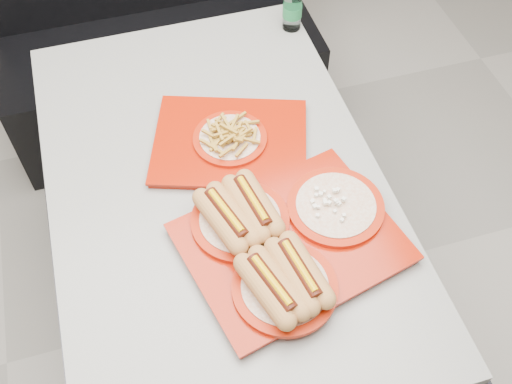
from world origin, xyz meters
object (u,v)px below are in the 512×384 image
object	(u,v)px
diner_table	(219,216)
tray_near	(283,240)
booth_bench	(157,37)
tray_far	(230,140)
water_bottle	(293,5)

from	to	relation	value
diner_table	tray_near	world-z (taller)	tray_near
diner_table	booth_bench	distance (m)	1.11
tray_far	water_bottle	distance (m)	0.57
diner_table	booth_bench	size ratio (longest dim) A/B	1.05
tray_far	water_bottle	xyz separation A→B (m)	(0.34, 0.46, 0.06)
diner_table	booth_bench	world-z (taller)	booth_bench
tray_near	booth_bench	bearing A→B (deg)	94.61
booth_bench	tray_near	distance (m)	1.41
tray_far	booth_bench	bearing A→B (deg)	94.21
diner_table	tray_far	size ratio (longest dim) A/B	2.74
water_bottle	tray_near	bearing A→B (deg)	-109.99
tray_near	water_bottle	size ratio (longest dim) A/B	2.93
diner_table	tray_far	xyz separation A→B (m)	(0.07, 0.12, 0.19)
booth_bench	water_bottle	size ratio (longest dim) A/B	6.67
tray_near	tray_far	size ratio (longest dim) A/B	1.15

